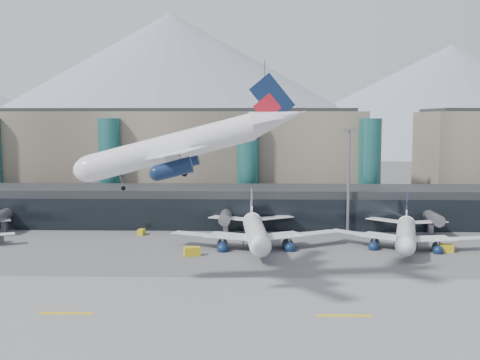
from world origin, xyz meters
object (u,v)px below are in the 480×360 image
Objects in this scene: jet_parked_right at (406,227)px; veh_e at (446,248)px; hero_jet at (194,136)px; veh_b at (141,232)px; jet_parked_mid at (255,224)px; veh_d at (402,235)px; veh_h at (192,251)px; lightmast_mid at (349,174)px.

jet_parked_right is 12.22× the size of veh_e.
hero_jet is 59.71m from jet_parked_right.
jet_parked_right is at bearing 38.20° from hero_jet.
hero_jet is 56.16m from veh_b.
jet_parked_mid is 36.07m from veh_d.
veh_e is at bearing -114.80° from jet_parked_right.
jet_parked_right is 61.85m from veh_b.
jet_parked_mid is at bearing 22.73° from veh_h.
lightmast_mid reaches higher than veh_h.
hero_jet is 13.22× the size of veh_e.
veh_b is at bearing -175.14° from lightmast_mid.
jet_parked_right is (10.40, -15.60, -10.09)m from lightmast_mid.
veh_b is (-27.45, 11.16, -4.04)m from jet_parked_mid.
veh_h is at bearing 117.02° from jet_parked_right.
lightmast_mid is 61.87m from hero_jet.
hero_jet reaches higher than veh_b.
hero_jet reaches higher than jet_parked_right.
jet_parked_mid is 15.28× the size of veh_d.
jet_parked_mid reaches higher than veh_d.
veh_h is (-53.10, -4.73, 0.08)m from veh_e.
veh_e is 0.89× the size of veh_h.
hero_jet reaches higher than veh_h.
jet_parked_right is at bearing -56.32° from lightmast_mid.
lightmast_mid is at bearing 19.27° from veh_h.
veh_e is at bearing -11.76° from veh_h.
veh_d is at bearing -28.82° from lightmast_mid.
lightmast_mid reaches higher than jet_parked_right.
lightmast_mid is at bearing 97.51° from veh_d.
lightmast_mid is at bearing 47.94° from jet_parked_right.
veh_h reaches higher than veh_e.
veh_d is at bearing 43.65° from hero_jet.
lightmast_mid is 21.29m from jet_parked_right.
jet_parked_mid is 11.82× the size of veh_h.
hero_jet is 1.00× the size of jet_parked_mid.
veh_h is at bearing 148.63° from veh_d.
veh_b is 62.21m from veh_d.
jet_parked_mid is 13.26× the size of veh_e.
veh_b is at bearing 64.17° from jet_parked_mid.
lightmast_mid is 29.23m from jet_parked_mid.
lightmast_mid is 7.83× the size of veh_h.
jet_parked_right is at bearing -4.09° from veh_h.
veh_h is at bearing -139.13° from veh_b.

